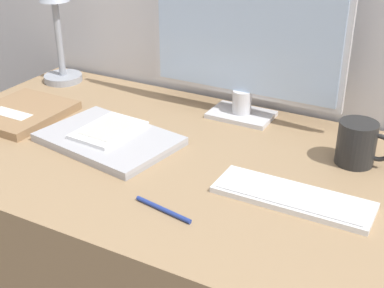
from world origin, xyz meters
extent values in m
cube|color=#997A56|center=(0.00, 0.18, 0.35)|extent=(1.48, 0.70, 0.70)
cube|color=silver|center=(-0.05, 0.45, 0.71)|extent=(0.16, 0.11, 0.01)
cylinder|color=silver|center=(-0.05, 0.45, 0.75)|extent=(0.05, 0.05, 0.06)
cube|color=silver|center=(-0.05, 0.46, 0.95)|extent=(0.51, 0.01, 0.38)
cube|color=#ADC6E5|center=(-0.05, 0.45, 0.95)|extent=(0.48, 0.01, 0.35)
cube|color=silver|center=(0.20, 0.13, 0.71)|extent=(0.31, 0.10, 0.01)
cube|color=silver|center=(0.20, 0.13, 0.72)|extent=(0.29, 0.08, 0.00)
cube|color=#A3A3A8|center=(-0.26, 0.16, 0.71)|extent=(0.34, 0.26, 0.01)
cube|color=#B2B2B7|center=(-0.26, 0.16, 0.72)|extent=(0.34, 0.26, 0.01)
cube|color=white|center=(-0.27, 0.18, 0.73)|extent=(0.13, 0.17, 0.01)
cube|color=beige|center=(-0.27, 0.18, 0.73)|extent=(0.10, 0.13, 0.00)
cylinder|color=#999EA8|center=(-0.64, 0.44, 0.71)|extent=(0.12, 0.12, 0.02)
cylinder|color=#999EA8|center=(-0.64, 0.44, 0.84)|extent=(0.02, 0.02, 0.22)
cube|color=#93704C|center=(-0.56, 0.18, 0.71)|extent=(0.21, 0.24, 0.02)
cube|color=silver|center=(-0.56, 0.14, 0.73)|extent=(0.11, 0.04, 0.00)
cylinder|color=black|center=(0.27, 0.34, 0.75)|extent=(0.08, 0.08, 0.10)
torus|color=black|center=(0.32, 0.34, 0.75)|extent=(0.06, 0.01, 0.06)
cylinder|color=navy|center=(0.00, -0.02, 0.71)|extent=(0.13, 0.03, 0.01)
camera|label=1|loc=(0.45, -0.74, 1.28)|focal=50.00mm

